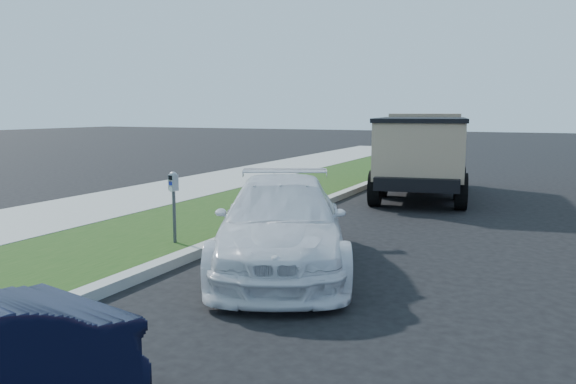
% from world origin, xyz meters
% --- Properties ---
extents(ground, '(120.00, 120.00, 0.00)m').
position_xyz_m(ground, '(0.00, 0.00, 0.00)').
color(ground, black).
rests_on(ground, ground).
extents(streetside, '(6.12, 50.00, 0.15)m').
position_xyz_m(streetside, '(-5.57, 2.00, 0.07)').
color(streetside, '#97978F').
rests_on(streetside, ground).
extents(parking_meter, '(0.20, 0.16, 1.21)m').
position_xyz_m(parking_meter, '(-3.16, 0.30, 0.99)').
color(parking_meter, '#3F4247').
rests_on(parking_meter, ground).
extents(white_wagon, '(3.52, 4.87, 1.31)m').
position_xyz_m(white_wagon, '(-1.14, 0.24, 0.66)').
color(white_wagon, white).
rests_on(white_wagon, ground).
extents(dump_truck, '(3.09, 5.99, 2.24)m').
position_xyz_m(dump_truck, '(-0.80, 8.46, 1.26)').
color(dump_truck, black).
rests_on(dump_truck, ground).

